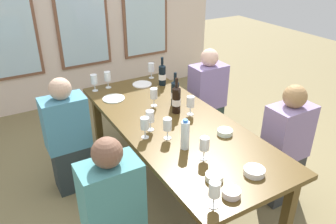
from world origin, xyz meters
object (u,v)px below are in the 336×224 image
wine_bottle_0 (175,93)px  seated_person_3 (285,148)px  white_plate_0 (114,99)px  wine_glass_7 (107,77)px  tasting_bowl_1 (214,177)px  wine_glass_0 (191,102)px  wine_glass_9 (204,145)px  wine_glass_1 (145,124)px  tasting_bowl_0 (225,132)px  seated_person_1 (207,100)px  seated_person_0 (68,139)px  wine_glass_8 (214,190)px  tasting_bowl_2 (254,171)px  wine_bottle_2 (176,99)px  water_bottle (185,135)px  wine_glass_4 (94,80)px  wine_glass_5 (167,125)px  dining_table (174,130)px  wine_bottle_1 (162,75)px  wine_glass_6 (151,68)px  seated_person_2 (113,215)px  wine_glass_3 (150,117)px  wine_glass_2 (154,94)px  white_plate_1 (142,84)px

wine_bottle_0 → seated_person_3: 1.08m
white_plate_0 → seated_person_3: seated_person_3 is taller
wine_glass_7 → white_plate_0: bearing=-101.3°
tasting_bowl_1 → wine_glass_0: bearing=66.3°
seated_person_3 → tasting_bowl_1: bearing=-166.1°
wine_glass_9 → wine_glass_1: bearing=116.3°
tasting_bowl_0 → seated_person_1: (0.54, 0.96, -0.23)m
seated_person_0 → seated_person_3: bearing=-34.7°
wine_glass_1 → wine_glass_8: (0.00, -0.88, -0.00)m
wine_bottle_0 → tasting_bowl_2: 1.17m
tasting_bowl_0 → wine_glass_1: size_ratio=0.71×
tasting_bowl_0 → wine_glass_7: (-0.46, 1.36, 0.10)m
wine_bottle_2 → tasting_bowl_1: 0.98m
water_bottle → wine_glass_4: size_ratio=1.38×
white_plate_0 → wine_bottle_0: size_ratio=0.67×
wine_bottle_2 → wine_glass_5: (-0.29, -0.34, -0.01)m
dining_table → wine_bottle_1: size_ratio=7.16×
dining_table → wine_glass_9: 0.60m
wine_bottle_1 → wine_bottle_2: (-0.21, -0.62, 0.01)m
wine_glass_6 → seated_person_0: (-1.09, -0.46, -0.34)m
wine_bottle_2 → seated_person_0: 1.04m
wine_glass_1 → wine_glass_8: 0.88m
wine_glass_5 → wine_glass_4: bearing=98.7°
wine_glass_5 → seated_person_0: bearing=129.3°
wine_bottle_1 → wine_glass_1: bearing=-126.5°
tasting_bowl_2 → seated_person_2: 0.97m
wine_bottle_0 → seated_person_1: bearing=26.3°
tasting_bowl_1 → seated_person_1: seated_person_1 is taller
wine_glass_5 → wine_glass_3: bearing=106.8°
tasting_bowl_2 → tasting_bowl_1: bearing=161.7°
wine_glass_3 → water_bottle: bearing=-74.8°
wine_glass_4 → wine_glass_6: size_ratio=1.00×
wine_glass_2 → dining_table: bearing=-90.2°
tasting_bowl_1 → wine_glass_8: size_ratio=0.67×
water_bottle → wine_glass_6: size_ratio=1.38×
wine_glass_2 → wine_glass_4: bearing=120.5°
dining_table → seated_person_3: (0.79, -0.55, -0.14)m
wine_glass_6 → seated_person_3: 1.65m
wine_glass_1 → seated_person_2: 0.72m
tasting_bowl_2 → seated_person_0: (-0.88, 1.41, -0.23)m
tasting_bowl_1 → wine_glass_2: wine_glass_2 is taller
wine_glass_8 → white_plate_0: bearing=88.2°
dining_table → wine_glass_3: (-0.23, -0.01, 0.20)m
wine_glass_2 → seated_person_3: size_ratio=0.16×
seated_person_0 → seated_person_1: 1.57m
white_plate_0 → wine_glass_5: 0.90m
white_plate_1 → water_bottle: bearing=-101.9°
white_plate_1 → wine_glass_5: 1.12m
water_bottle → tasting_bowl_0: bearing=0.8°
seated_person_3 → wine_glass_9: bearing=-179.1°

